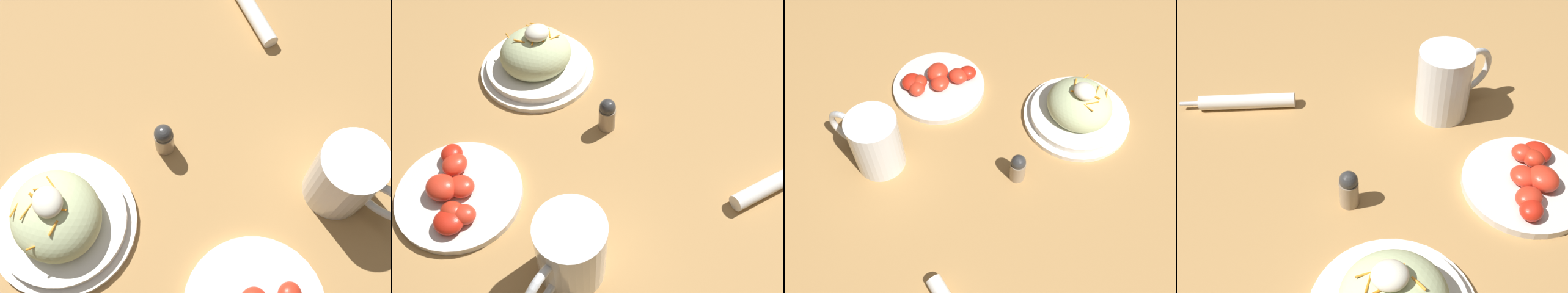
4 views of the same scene
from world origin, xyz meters
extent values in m
plane|color=#B2844C|center=(0.00, 0.00, 0.00)|extent=(1.43, 1.43, 0.00)
cylinder|color=orange|center=(-0.06, -0.20, 0.09)|extent=(0.03, 0.01, 0.01)
cylinder|color=orange|center=(-0.05, -0.19, 0.09)|extent=(0.01, 0.02, 0.01)
cylinder|color=orange|center=(-0.07, -0.19, 0.09)|extent=(0.01, 0.03, 0.00)
cylinder|color=orange|center=(-0.05, -0.19, 0.09)|extent=(0.01, 0.03, 0.01)
cylinder|color=orange|center=(-0.01, -0.20, 0.09)|extent=(0.02, 0.02, 0.00)
cylinder|color=orange|center=(-0.07, -0.18, 0.08)|extent=(0.02, 0.01, 0.00)
cylinder|color=orange|center=(-0.03, -0.18, 0.09)|extent=(0.02, 0.02, 0.01)
ellipsoid|color=white|center=(-0.04, -0.19, 0.10)|extent=(0.05, 0.04, 0.03)
cylinder|color=white|center=(0.11, 0.20, 0.07)|extent=(0.10, 0.10, 0.13)
cylinder|color=#B76B14|center=(0.11, 0.20, 0.04)|extent=(0.09, 0.09, 0.08)
cylinder|color=white|center=(0.11, 0.20, 0.08)|extent=(0.09, 0.09, 0.01)
torus|color=white|center=(0.17, 0.23, 0.07)|extent=(0.09, 0.05, 0.09)
cylinder|color=white|center=(-0.25, 0.25, 0.01)|extent=(0.18, 0.04, 0.03)
cylinder|color=silver|center=(-0.35, 0.26, 0.01)|extent=(0.04, 0.01, 0.01)
cylinder|color=silver|center=(0.21, 0.00, 0.01)|extent=(0.20, 0.20, 0.01)
ellipsoid|color=red|center=(0.24, 0.05, 0.03)|extent=(0.06, 0.06, 0.03)
ellipsoid|color=red|center=(0.22, 0.05, 0.03)|extent=(0.05, 0.05, 0.03)
ellipsoid|color=red|center=(0.23, -0.01, 0.03)|extent=(0.07, 0.07, 0.03)
ellipsoid|color=red|center=(0.19, -0.07, 0.03)|extent=(0.05, 0.05, 0.03)
ellipsoid|color=red|center=(0.20, 0.00, 0.03)|extent=(0.06, 0.06, 0.03)
ellipsoid|color=red|center=(0.19, -0.04, 0.03)|extent=(0.05, 0.05, 0.03)
ellipsoid|color=red|center=(0.23, 0.04, 0.03)|extent=(0.05, 0.05, 0.03)
cylinder|color=gray|center=(-0.08, 0.00, 0.02)|extent=(0.03, 0.03, 0.05)
sphere|color=#333333|center=(-0.08, 0.00, 0.05)|extent=(0.03, 0.03, 0.03)
camera|label=1|loc=(0.23, -0.10, 0.79)|focal=48.35mm
camera|label=2|loc=(0.22, 0.42, 0.64)|focal=41.26mm
camera|label=3|loc=(-0.41, 0.33, 0.79)|focal=42.71mm
camera|label=4|loc=(-0.10, -0.49, 0.62)|focal=46.16mm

